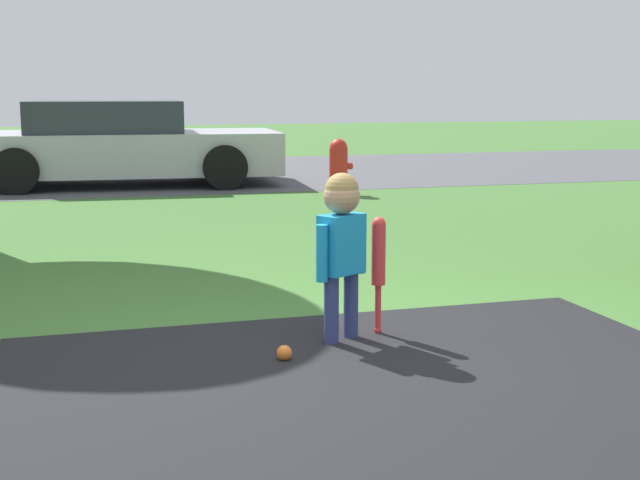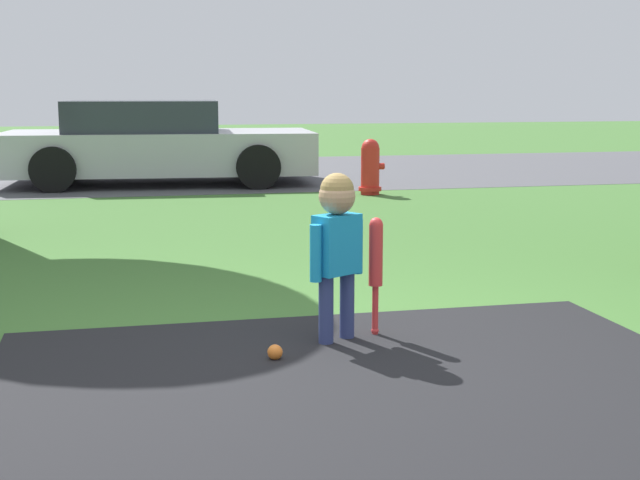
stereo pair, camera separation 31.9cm
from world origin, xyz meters
TOP-DOWN VIEW (x-y plane):
  - ground_plane at (0.00, 0.00)m, footprint 60.00×60.00m
  - street_strip at (0.00, 10.31)m, footprint 40.00×6.00m
  - child at (0.37, 0.46)m, footprint 0.33×0.24m
  - baseball_bat at (0.61, 0.54)m, footprint 0.08×0.08m
  - sports_ball at (-0.01, 0.20)m, footprint 0.08×0.08m
  - fire_hydrant at (2.41, 6.90)m, footprint 0.33×0.30m
  - parked_car at (-0.20, 8.87)m, footprint 4.45×2.32m

SIDE VIEW (x-z plane):
  - ground_plane at x=0.00m, z-range 0.00..0.00m
  - street_strip at x=0.00m, z-range 0.00..0.01m
  - sports_ball at x=-0.01m, z-range 0.00..0.08m
  - fire_hydrant at x=2.41m, z-range -0.01..0.70m
  - baseball_bat at x=0.61m, z-range 0.10..0.75m
  - parked_car at x=-0.20m, z-range -0.02..1.15m
  - child at x=0.37m, z-range 0.13..1.04m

